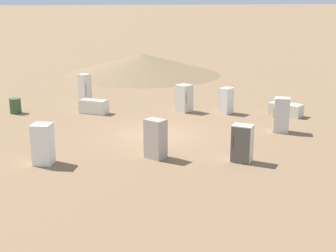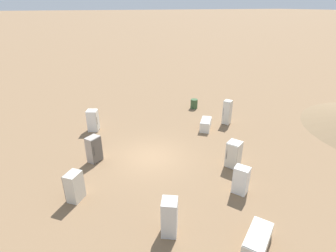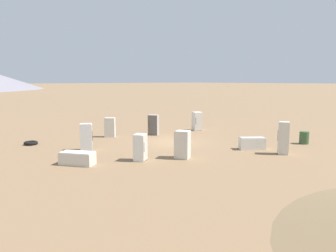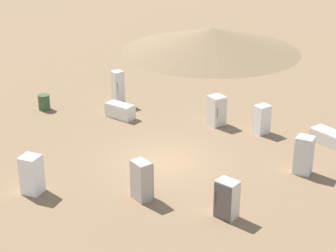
# 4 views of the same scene
# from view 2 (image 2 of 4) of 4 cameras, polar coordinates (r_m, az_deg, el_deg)

# --- Properties ---
(ground_plane) EXTENTS (1000.00, 1000.00, 0.00)m
(ground_plane) POSITION_cam_2_polar(r_m,az_deg,el_deg) (16.38, -3.71, -6.77)
(ground_plane) COLOR #846647
(discarded_fridge_0) EXTENTS (0.96, 0.97, 1.48)m
(discarded_fridge_0) POSITION_cam_2_polar(r_m,az_deg,el_deg) (13.51, -19.73, -12.29)
(discarded_fridge_0) COLOR beige
(discarded_fridge_0) RESTS_ON ground_plane
(discarded_fridge_1) EXTENTS (1.03, 1.01, 1.55)m
(discarded_fridge_1) POSITION_cam_2_polar(r_m,az_deg,el_deg) (15.59, 14.07, -5.99)
(discarded_fridge_1) COLOR beige
(discarded_fridge_1) RESTS_ON ground_plane
(discarded_fridge_2) EXTENTS (1.53, 1.68, 0.76)m
(discarded_fridge_2) POSITION_cam_2_polar(r_m,az_deg,el_deg) (19.98, 8.20, 0.37)
(discarded_fridge_2) COLOR silver
(discarded_fridge_2) RESTS_ON ground_plane
(discarded_fridge_3) EXTENTS (0.97, 0.92, 1.60)m
(discarded_fridge_3) POSITION_cam_2_polar(r_m,az_deg,el_deg) (16.19, -15.79, -4.88)
(discarded_fridge_3) COLOR #A89E93
(discarded_fridge_3) RESTS_ON ground_plane
(discarded_fridge_4) EXTENTS (0.89, 0.93, 1.68)m
(discarded_fridge_4) POSITION_cam_2_polar(r_m,az_deg,el_deg) (11.13, 0.33, -19.19)
(discarded_fridge_4) COLOR silver
(discarded_fridge_4) RESTS_ON ground_plane
(discarded_fridge_5) EXTENTS (1.90, 1.65, 0.67)m
(discarded_fridge_5) POSITION_cam_2_polar(r_m,az_deg,el_deg) (11.55, 18.91, -22.43)
(discarded_fridge_5) COLOR beige
(discarded_fridge_5) RESTS_ON ground_plane
(discarded_fridge_6) EXTENTS (0.80, 0.79, 1.92)m
(discarded_fridge_6) POSITION_cam_2_polar(r_m,az_deg,el_deg) (20.95, 12.74, 2.92)
(discarded_fridge_6) COLOR beige
(discarded_fridge_6) RESTS_ON ground_plane
(discarded_fridge_7) EXTENTS (0.95, 0.94, 1.60)m
(discarded_fridge_7) POSITION_cam_2_polar(r_m,az_deg,el_deg) (20.15, -16.02, 1.16)
(discarded_fridge_7) COLOR white
(discarded_fridge_7) RESTS_ON ground_plane
(discarded_fridge_8) EXTENTS (0.88, 0.90, 1.45)m
(discarded_fridge_8) POSITION_cam_2_polar(r_m,az_deg,el_deg) (13.68, 15.61, -11.25)
(discarded_fridge_8) COLOR white
(discarded_fridge_8) RESTS_ON ground_plane
(rusty_barrel) EXTENTS (0.63, 0.63, 0.85)m
(rusty_barrel) POSITION_cam_2_polar(r_m,az_deg,el_deg) (23.93, 5.69, 4.83)
(rusty_barrel) COLOR #385633
(rusty_barrel) RESTS_ON ground_plane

